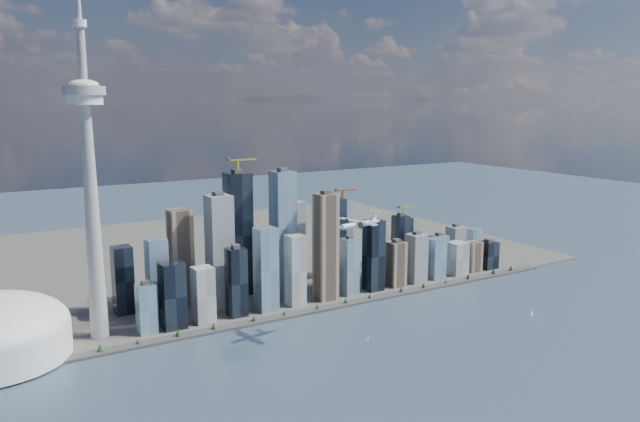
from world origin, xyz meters
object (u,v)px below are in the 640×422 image
needle_tower (90,178)px  airplane (360,223)px  sailboat_west (367,338)px  sailboat_east (532,313)px

needle_tower → airplane: size_ratio=6.87×
needle_tower → airplane: (321.66, -195.80, -64.47)m
sailboat_west → needle_tower: bearing=169.7°
sailboat_west → sailboat_east: sailboat_east is taller
sailboat_east → airplane: bearing=164.6°
needle_tower → airplane: bearing=-31.3°
airplane → sailboat_east: size_ratio=8.01×
sailboat_east → sailboat_west: bearing=166.2°
needle_tower → sailboat_west: needle_tower is taller
airplane → sailboat_west: bearing=-57.8°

